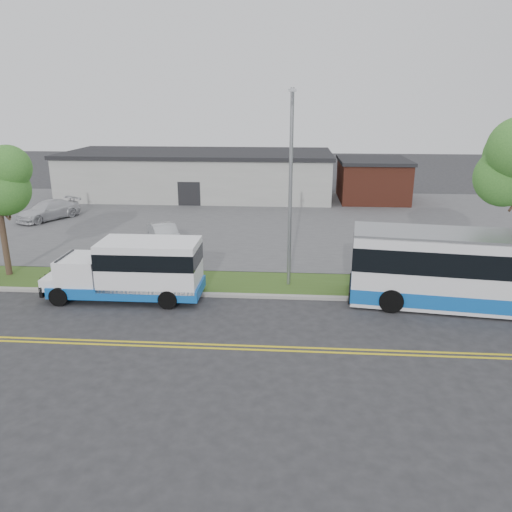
# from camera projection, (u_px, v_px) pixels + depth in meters

# --- Properties ---
(ground) EXTENTS (140.00, 140.00, 0.00)m
(ground) POSITION_uv_depth(u_px,v_px,m) (223.00, 306.00, 22.96)
(ground) COLOR #28282B
(ground) RESTS_ON ground
(lane_line_north) EXTENTS (70.00, 0.12, 0.01)m
(lane_line_north) POSITION_uv_depth(u_px,v_px,m) (209.00, 344.00, 19.30)
(lane_line_north) COLOR gold
(lane_line_north) RESTS_ON ground
(lane_line_south) EXTENTS (70.00, 0.12, 0.01)m
(lane_line_south) POSITION_uv_depth(u_px,v_px,m) (208.00, 348.00, 19.01)
(lane_line_south) COLOR gold
(lane_line_south) RESTS_ON ground
(curb) EXTENTS (80.00, 0.30, 0.15)m
(curb) POSITION_uv_depth(u_px,v_px,m) (226.00, 295.00, 23.99)
(curb) COLOR #9E9B93
(curb) RESTS_ON ground
(verge) EXTENTS (80.00, 3.30, 0.10)m
(verge) POSITION_uv_depth(u_px,v_px,m) (230.00, 283.00, 25.71)
(verge) COLOR #38531B
(verge) RESTS_ON ground
(parking_lot) EXTENTS (80.00, 25.00, 0.10)m
(parking_lot) POSITION_uv_depth(u_px,v_px,m) (252.00, 220.00, 39.13)
(parking_lot) COLOR #4C4C4F
(parking_lot) RESTS_ON ground
(commercial_building) EXTENTS (25.40, 10.40, 4.35)m
(commercial_building) POSITION_uv_depth(u_px,v_px,m) (199.00, 174.00, 48.42)
(commercial_building) COLOR #9E9E99
(commercial_building) RESTS_ON ground
(brick_wing) EXTENTS (6.30, 7.30, 3.90)m
(brick_wing) POSITION_uv_depth(u_px,v_px,m) (372.00, 180.00, 46.39)
(brick_wing) COLOR brown
(brick_wing) RESTS_ON ground
(streetlight_near) EXTENTS (0.35, 1.53, 9.50)m
(streetlight_near) POSITION_uv_depth(u_px,v_px,m) (291.00, 184.00, 23.79)
(streetlight_near) COLOR gray
(streetlight_near) RESTS_ON verge
(shuttle_bus) EXTENTS (7.46, 2.54, 2.85)m
(shuttle_bus) POSITION_uv_depth(u_px,v_px,m) (135.00, 268.00, 23.37)
(shuttle_bus) COLOR #1057B1
(shuttle_bus) RESTS_ON ground
(transit_bus) EXTENTS (12.68, 4.40, 3.45)m
(transit_bus) POSITION_uv_depth(u_px,v_px,m) (493.00, 272.00, 22.17)
(transit_bus) COLOR white
(transit_bus) RESTS_ON ground
(pedestrian) EXTENTS (0.81, 0.64, 1.96)m
(pedestrian) POSITION_uv_depth(u_px,v_px,m) (127.00, 257.00, 26.50)
(pedestrian) COLOR black
(pedestrian) RESTS_ON verge
(parked_car_a) EXTENTS (3.26, 4.45, 1.40)m
(parked_car_a) POSITION_uv_depth(u_px,v_px,m) (164.00, 235.00, 31.83)
(parked_car_a) COLOR #A5A8AC
(parked_car_a) RESTS_ON parking_lot
(parked_car_b) EXTENTS (4.23, 5.42, 1.47)m
(parked_car_b) POSITION_uv_depth(u_px,v_px,m) (48.00, 210.00, 38.91)
(parked_car_b) COLOR silver
(parked_car_b) RESTS_ON parking_lot
(grocery_bag_left) EXTENTS (0.32, 0.32, 0.32)m
(grocery_bag_left) POSITION_uv_depth(u_px,v_px,m) (121.00, 273.00, 26.52)
(grocery_bag_left) COLOR white
(grocery_bag_left) RESTS_ON verge
(grocery_bag_right) EXTENTS (0.32, 0.32, 0.32)m
(grocery_bag_right) POSITION_uv_depth(u_px,v_px,m) (135.00, 270.00, 26.96)
(grocery_bag_right) COLOR white
(grocery_bag_right) RESTS_ON verge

